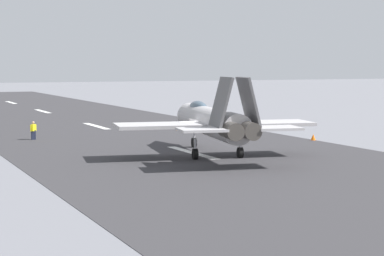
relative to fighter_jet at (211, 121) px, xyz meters
name	(u,v)px	position (x,y,z in m)	size (l,w,h in m)	color
ground_plane	(196,154)	(1.19, 0.60, -2.46)	(400.00, 400.00, 0.00)	slate
runway_strip	(196,154)	(1.17, 0.60, -2.45)	(240.00, 26.00, 0.02)	#343235
fighter_jet	(211,121)	(0.00, 0.00, 0.00)	(17.95, 14.13, 5.67)	#B4B0B2
crew_person	(33,131)	(15.50, 9.31, -1.67)	(0.48, 0.60, 1.59)	#1E2338
marker_cone_mid	(313,137)	(5.23, -12.21, -2.19)	(0.44, 0.44, 0.55)	orange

